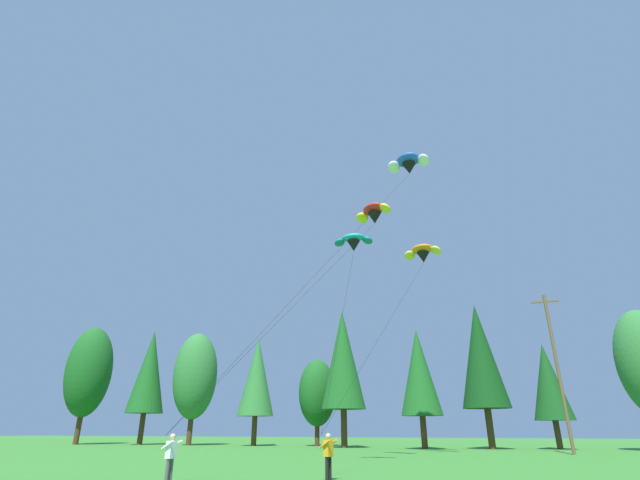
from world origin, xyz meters
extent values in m
cylinder|color=#472D19|center=(-40.77, 56.25, 1.87)|extent=(0.66, 0.66, 3.73)
ellipsoid|color=#19561E|center=(-40.77, 56.25, 9.05)|extent=(5.82, 5.82, 11.69)
cylinder|color=#472D19|center=(-32.58, 58.19, 1.86)|extent=(0.66, 0.66, 3.72)
cone|color=#19561E|center=(-32.58, 58.19, 9.02)|extent=(4.75, 4.75, 10.59)
cylinder|color=#472D19|center=(-25.27, 57.86, 1.69)|extent=(0.63, 0.63, 3.37)
ellipsoid|color=#2D7033|center=(-25.27, 57.86, 8.17)|extent=(5.43, 5.43, 10.55)
cylinder|color=#472D19|center=(-17.07, 58.78, 1.63)|extent=(0.62, 0.62, 3.27)
cone|color=#2D7033|center=(-17.07, 58.78, 7.92)|extent=(4.36, 4.36, 9.30)
cylinder|color=#472D19|center=(-9.61, 60.03, 1.22)|extent=(0.54, 0.54, 2.44)
ellipsoid|color=#19561E|center=(-9.61, 60.03, 5.90)|extent=(4.42, 4.42, 7.62)
cylinder|color=#472D19|center=(-5.38, 56.41, 1.91)|extent=(0.67, 0.67, 3.83)
cone|color=#19561E|center=(-5.38, 56.41, 9.27)|extent=(4.84, 4.84, 10.89)
cylinder|color=#472D19|center=(3.10, 55.44, 1.53)|extent=(0.60, 0.60, 3.07)
cone|color=#19561E|center=(3.10, 55.44, 7.43)|extent=(4.19, 4.19, 8.73)
cylinder|color=#472D19|center=(9.42, 57.25, 1.88)|extent=(0.67, 0.67, 3.76)
cone|color=#0F3D14|center=(9.42, 57.25, 9.11)|extent=(4.78, 4.78, 10.70)
cylinder|color=#472D19|center=(15.67, 58.78, 1.31)|extent=(0.56, 0.56, 2.63)
cone|color=#144719|center=(15.67, 58.78, 6.37)|extent=(3.82, 3.82, 7.48)
cylinder|color=brown|center=(15.17, 48.26, 6.35)|extent=(0.26, 0.26, 12.70)
cube|color=brown|center=(15.17, 48.26, 12.10)|extent=(2.20, 0.14, 0.14)
cylinder|color=#4C4C51|center=(-2.45, 21.05, 0.42)|extent=(0.14, 0.14, 0.84)
cylinder|color=#4C4C51|center=(-2.43, 21.25, 0.42)|extent=(0.14, 0.14, 0.84)
cube|color=white|center=(-2.44, 21.15, 1.14)|extent=(0.27, 0.40, 0.60)
sphere|color=tan|center=(-2.44, 21.15, 1.58)|extent=(0.22, 0.22, 0.22)
cylinder|color=white|center=(-2.46, 20.91, 1.30)|extent=(0.53, 0.13, 0.35)
cylinder|color=white|center=(-2.42, 21.39, 1.30)|extent=(0.53, 0.13, 0.35)
cylinder|color=black|center=(2.70, 24.03, 0.42)|extent=(0.16, 0.16, 0.84)
cylinder|color=black|center=(2.76, 24.22, 0.42)|extent=(0.16, 0.16, 0.84)
cube|color=orange|center=(2.73, 24.13, 1.14)|extent=(0.35, 0.44, 0.60)
sphere|color=tan|center=(2.73, 24.13, 1.58)|extent=(0.22, 0.22, 0.22)
cylinder|color=orange|center=(2.65, 23.90, 1.30)|extent=(0.53, 0.25, 0.35)
cylinder|color=orange|center=(2.81, 24.35, 1.30)|extent=(0.53, 0.25, 0.35)
ellipsoid|color=red|center=(2.56, 37.13, 17.75)|extent=(2.28, 2.06, 0.98)
ellipsoid|color=yellow|center=(3.59, 36.54, 17.42)|extent=(1.30, 1.39, 1.14)
ellipsoid|color=yellow|center=(1.52, 37.71, 17.42)|extent=(1.37, 1.40, 1.14)
cone|color=black|center=(2.62, 37.23, 17.02)|extent=(1.45, 1.45, 0.91)
cylinder|color=black|center=(-0.09, 29.21, 9.09)|extent=(5.42, 16.05, 14.96)
ellipsoid|color=teal|center=(2.02, 32.41, 13.54)|extent=(1.55, 0.99, 0.65)
ellipsoid|color=#0F666B|center=(2.93, 32.51, 13.28)|extent=(0.92, 0.79, 0.80)
ellipsoid|color=#0F666B|center=(1.10, 32.31, 13.28)|extent=(0.82, 0.78, 0.80)
cone|color=black|center=(2.01, 32.48, 12.97)|extent=(0.91, 0.91, 0.71)
cylinder|color=black|center=(2.20, 28.36, 7.12)|extent=(0.40, 8.25, 11.00)
ellipsoid|color=blue|center=(5.18, 41.21, 24.20)|extent=(2.31, 1.79, 1.28)
ellipsoid|color=white|center=(6.51, 41.04, 23.82)|extent=(1.27, 1.44, 1.42)
ellipsoid|color=white|center=(3.84, 41.38, 23.82)|extent=(1.45, 1.43, 1.42)
cone|color=black|center=(5.19, 41.35, 23.37)|extent=(1.34, 1.34, 1.03)
cylinder|color=black|center=(1.20, 31.27, 12.24)|extent=(7.99, 20.18, 21.24)
ellipsoid|color=orange|center=(5.59, 42.61, 16.05)|extent=(2.12, 1.73, 0.94)
ellipsoid|color=yellow|center=(6.72, 42.32, 15.73)|extent=(1.11, 1.29, 1.10)
ellipsoid|color=yellow|center=(4.46, 42.89, 15.73)|extent=(1.29, 1.30, 1.10)
cone|color=black|center=(5.62, 42.72, 15.34)|extent=(1.27, 1.27, 0.90)
cylinder|color=black|center=(4.01, 33.48, 8.25)|extent=(3.23, 18.49, 13.28)
camera|label=1|loc=(8.56, 5.09, 1.85)|focal=25.81mm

